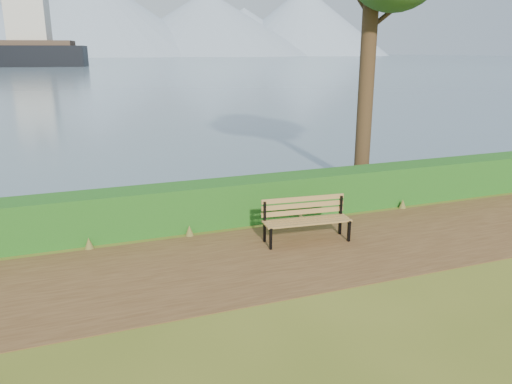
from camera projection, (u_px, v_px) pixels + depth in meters
name	position (u px, v px, depth m)	size (l,w,h in m)	color
ground	(272.00, 264.00, 9.48)	(140.00, 140.00, 0.00)	#4F5B1A
path	(266.00, 258.00, 9.75)	(40.00, 3.40, 0.01)	#50331B
hedge	(229.00, 202.00, 11.68)	(32.00, 0.85, 1.00)	#164E16
water	(68.00, 59.00, 243.34)	(700.00, 510.00, 0.00)	slate
mountains	(48.00, 17.00, 364.02)	(585.00, 190.00, 70.00)	#8396AF
bench	(306.00, 216.00, 10.55)	(1.90, 0.73, 0.93)	black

